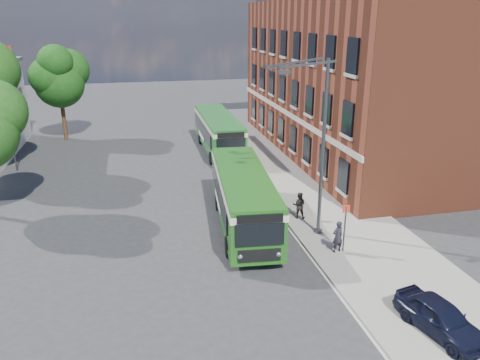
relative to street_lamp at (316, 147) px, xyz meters
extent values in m
plane|color=#2C2C2F|center=(-4.84, 2.00, -4.79)|extent=(120.00, 120.00, 0.00)
cube|color=gray|center=(2.16, 10.00, -4.72)|extent=(6.00, 48.00, 0.15)
cube|color=beige|center=(-0.89, 10.00, -4.79)|extent=(0.12, 48.00, 0.01)
cube|color=brown|center=(9.16, 14.00, 1.21)|extent=(12.00, 26.00, 12.00)
cube|color=beige|center=(3.12, 14.00, -1.19)|extent=(0.12, 26.00, 0.35)
cylinder|color=#373A3C|center=(-17.34, 15.00, -0.29)|extent=(0.10, 0.10, 9.00)
cube|color=red|center=(-16.89, 15.00, 3.81)|extent=(0.90, 0.02, 0.60)
cylinder|color=#373A3C|center=(0.36, 0.00, -4.64)|extent=(0.44, 0.44, 0.30)
cylinder|color=#373A3C|center=(0.36, 0.00, -0.29)|extent=(0.18, 0.18, 9.00)
cube|color=#373A3C|center=(-0.87, -0.60, 4.01)|extent=(2.58, 0.46, 0.37)
cube|color=#373A3C|center=(-0.87, 0.60, 4.01)|extent=(2.58, 0.46, 0.37)
cube|color=#373A3C|center=(-2.11, -1.08, 3.76)|extent=(0.55, 0.22, 0.16)
cube|color=#373A3C|center=(-2.11, 1.08, 3.76)|extent=(0.55, 0.22, 0.16)
cylinder|color=#373A3C|center=(0.76, -2.20, -3.54)|extent=(0.08, 0.08, 2.50)
cube|color=red|center=(0.76, -2.20, -2.44)|extent=(0.35, 0.04, 0.35)
cube|color=#1F5818|center=(-3.17, 2.03, -3.02)|extent=(3.44, 10.49, 2.45)
cube|color=#1F5818|center=(-3.17, 2.03, -4.29)|extent=(3.49, 10.54, 0.14)
cube|color=black|center=(-4.42, 2.44, -2.89)|extent=(0.87, 8.48, 1.10)
cube|color=black|center=(-1.87, 2.21, -2.89)|extent=(0.87, 8.48, 1.10)
cube|color=#F2ECC7|center=(-3.17, 2.03, -2.19)|extent=(3.51, 10.56, 0.32)
cube|color=#1F5818|center=(-3.17, 2.03, -1.83)|extent=(3.33, 10.38, 0.12)
cube|color=black|center=(-3.65, -3.13, -2.84)|extent=(2.15, 0.28, 1.05)
cube|color=black|center=(-3.65, -3.14, -2.09)|extent=(2.00, 0.26, 0.38)
cube|color=black|center=(-3.65, -3.14, -3.84)|extent=(1.90, 0.26, 0.55)
sphere|color=silver|center=(-4.50, -3.05, -3.84)|extent=(0.26, 0.26, 0.26)
sphere|color=silver|center=(-2.81, -3.20, -3.84)|extent=(0.26, 0.26, 0.26)
cube|color=black|center=(-2.70, 7.19, -2.79)|extent=(2.00, 0.26, 0.90)
cube|color=white|center=(-4.37, 3.14, -3.64)|extent=(0.34, 3.19, 0.45)
cylinder|color=black|center=(-4.65, -1.20, -4.29)|extent=(0.37, 1.02, 1.00)
cylinder|color=black|center=(-2.32, -1.42, -4.29)|extent=(0.37, 1.02, 1.00)
cylinder|color=black|center=(-4.12, 4.48, -4.29)|extent=(0.37, 1.02, 1.00)
cylinder|color=black|center=(-1.79, 4.26, -4.29)|extent=(0.37, 1.02, 1.00)
cube|color=#206324|center=(-1.84, 16.93, -3.02)|extent=(2.58, 10.89, 2.45)
cube|color=#206324|center=(-1.84, 16.93, -4.29)|extent=(2.62, 10.93, 0.14)
cube|color=black|center=(-3.11, 17.24, -2.89)|extent=(0.15, 9.07, 1.10)
cube|color=black|center=(-0.55, 17.22, -2.89)|extent=(0.15, 9.07, 1.10)
cube|color=beige|center=(-1.84, 16.93, -2.19)|extent=(2.64, 10.95, 0.32)
cube|color=#206324|center=(-1.84, 16.93, -1.83)|extent=(2.48, 10.79, 0.12)
cube|color=black|center=(-1.88, 11.47, -2.84)|extent=(2.15, 0.10, 1.05)
cube|color=black|center=(-1.88, 11.46, -2.09)|extent=(2.00, 0.09, 0.38)
cube|color=black|center=(-1.88, 11.46, -3.84)|extent=(1.90, 0.09, 0.55)
sphere|color=silver|center=(-2.73, 11.49, -3.84)|extent=(0.26, 0.26, 0.26)
sphere|color=silver|center=(-1.03, 11.47, -3.84)|extent=(0.26, 0.26, 0.26)
cube|color=black|center=(-1.80, 22.40, -2.79)|extent=(2.00, 0.09, 0.90)
cube|color=white|center=(-3.12, 17.94, -3.64)|extent=(0.06, 3.20, 0.45)
cylinder|color=black|center=(-3.03, 13.31, -4.29)|extent=(0.29, 1.00, 1.00)
cylinder|color=black|center=(-0.69, 13.29, -4.29)|extent=(0.29, 1.00, 1.00)
cylinder|color=black|center=(-2.99, 19.58, -4.29)|extent=(0.29, 1.00, 1.00)
cylinder|color=black|center=(-0.65, 19.56, -4.29)|extent=(0.29, 1.00, 1.00)
imported|color=black|center=(1.52, -8.60, -4.03)|extent=(2.17, 3.81, 1.22)
imported|color=black|center=(0.44, -2.19, -3.84)|extent=(0.66, 0.51, 1.59)
imported|color=black|center=(0.00, 1.98, -3.88)|extent=(0.90, 0.81, 1.51)
cylinder|color=#352413|center=(-14.85, 23.74, -2.96)|extent=(0.36, 0.36, 3.65)
sphere|color=#153E10|center=(-14.85, 23.74, 0.36)|extent=(4.32, 4.32, 4.32)
sphere|color=#153E10|center=(-14.02, 24.40, 1.44)|extent=(3.65, 3.65, 3.65)
sphere|color=#153E10|center=(-15.60, 23.15, 1.02)|extent=(3.32, 3.32, 3.32)
sphere|color=#153E10|center=(-14.85, 22.90, 2.27)|extent=(2.99, 2.99, 2.99)
camera|label=1|loc=(-8.50, -20.66, 6.09)|focal=35.00mm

